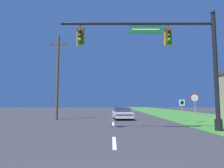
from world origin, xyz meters
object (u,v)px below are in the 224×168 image
object	(u,v)px
signal_mast	(175,56)
stop_sign	(194,101)
utility_pole_near	(57,76)
car_ahead	(121,113)
route_sign_post	(181,105)

from	to	relation	value
signal_mast	stop_sign	bearing A→B (deg)	58.06
utility_pole_near	car_ahead	bearing A→B (deg)	5.05
stop_sign	car_ahead	bearing A→B (deg)	144.86
car_ahead	utility_pole_near	world-z (taller)	utility_pole_near
signal_mast	route_sign_post	size ratio (longest dim) A/B	4.93
stop_sign	route_sign_post	world-z (taller)	stop_sign
signal_mast	stop_sign	distance (m)	6.61
car_ahead	stop_sign	distance (m)	7.58
stop_sign	utility_pole_near	distance (m)	13.81
route_sign_post	utility_pole_near	xyz separation A→B (m)	(-12.95, 0.70, 3.11)
stop_sign	route_sign_post	size ratio (longest dim) A/B	1.23
signal_mast	car_ahead	world-z (taller)	signal_mast
signal_mast	car_ahead	distance (m)	10.64
route_sign_post	utility_pole_near	bearing A→B (deg)	176.90
signal_mast	route_sign_post	bearing A→B (deg)	68.96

